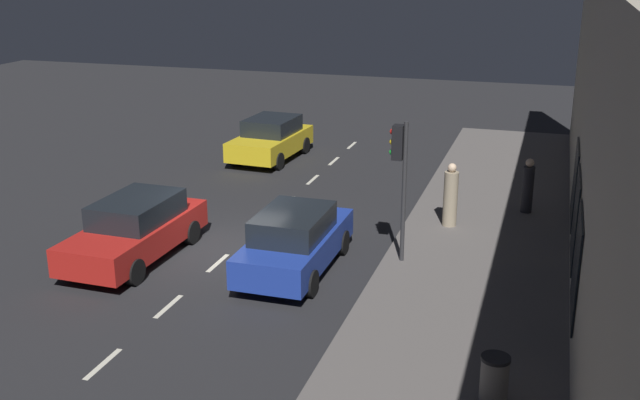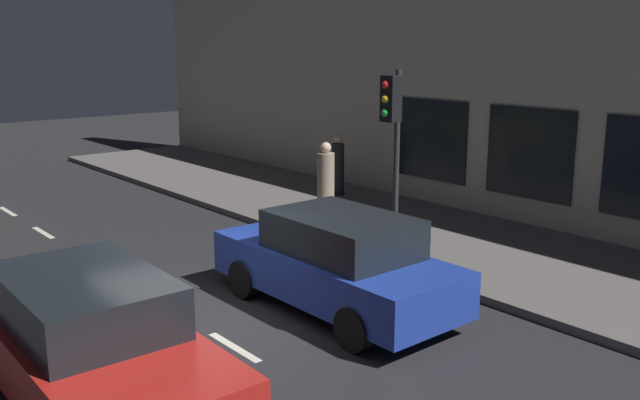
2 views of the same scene
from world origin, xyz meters
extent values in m
plane|color=#232326|center=(0.00, 0.00, 0.00)|extent=(60.00, 60.00, 0.00)
cube|color=#5B5654|center=(6.25, 0.00, 0.07)|extent=(4.50, 32.00, 0.15)
cube|color=#B2A893|center=(8.80, 0.00, 3.46)|extent=(0.60, 32.00, 6.92)
cube|color=black|center=(8.47, -2.83, 1.76)|extent=(0.04, 2.19, 2.02)
cube|color=black|center=(8.47, 0.00, 1.76)|extent=(0.04, 2.19, 2.02)
cube|color=black|center=(8.47, 2.83, 1.76)|extent=(0.04, 2.19, 2.02)
cube|color=beige|center=(0.00, -6.20, 0.00)|extent=(0.12, 1.20, 0.01)
cube|color=beige|center=(0.00, -3.60, 0.00)|extent=(0.12, 1.20, 0.01)
cube|color=beige|center=(0.00, -1.00, 0.00)|extent=(0.12, 1.20, 0.01)
cube|color=beige|center=(0.00, 1.60, 0.00)|extent=(0.12, 1.20, 0.01)
cube|color=beige|center=(0.00, 4.20, 0.00)|extent=(0.12, 1.20, 0.01)
cube|color=beige|center=(0.00, 6.80, 0.00)|extent=(0.12, 1.20, 0.01)
cube|color=beige|center=(0.00, 9.40, 0.00)|extent=(0.12, 1.20, 0.01)
cube|color=beige|center=(0.00, 12.00, 0.00)|extent=(0.12, 1.20, 0.01)
cylinder|color=#2D2D30|center=(4.47, 0.23, 1.92)|extent=(0.11, 0.11, 3.54)
cube|color=black|center=(4.29, 0.23, 3.17)|extent=(0.26, 0.32, 0.84)
sphere|color=red|center=(4.15, 0.23, 3.42)|extent=(0.15, 0.15, 0.15)
sphere|color=gold|center=(4.15, 0.23, 3.17)|extent=(0.15, 0.15, 0.15)
sphere|color=green|center=(4.15, 0.23, 2.92)|extent=(0.15, 0.15, 0.15)
cube|color=red|center=(-2.12, -1.34, 0.63)|extent=(1.90, 4.59, 0.70)
cube|color=black|center=(-2.12, -1.16, 1.28)|extent=(1.64, 2.40, 0.60)
cylinder|color=black|center=(-1.32, -2.77, 0.32)|extent=(0.23, 0.64, 0.64)
cylinder|color=black|center=(-2.99, -2.73, 0.32)|extent=(0.23, 0.64, 0.64)
cylinder|color=black|center=(-1.25, 0.05, 0.32)|extent=(0.23, 0.64, 0.64)
cylinder|color=black|center=(-2.93, 0.09, 0.32)|extent=(0.23, 0.64, 0.64)
cube|color=#1E389E|center=(2.03, -0.80, 0.63)|extent=(1.77, 4.35, 0.70)
cube|color=black|center=(2.03, -0.98, 1.28)|extent=(1.55, 2.27, 0.60)
cylinder|color=black|center=(1.21, 0.54, 0.32)|extent=(0.22, 0.64, 0.64)
cylinder|color=black|center=(2.84, 0.55, 0.32)|extent=(0.22, 0.64, 0.64)
cylinder|color=black|center=(1.22, -2.15, 0.32)|extent=(0.22, 0.64, 0.64)
cylinder|color=black|center=(2.85, -2.15, 0.32)|extent=(0.22, 0.64, 0.64)
cube|color=gold|center=(-2.38, 8.96, 0.63)|extent=(2.11, 4.21, 0.70)
cube|color=black|center=(-2.37, 9.13, 1.28)|extent=(1.77, 2.23, 0.60)
cylinder|color=black|center=(-1.58, 7.64, 0.32)|extent=(0.26, 0.65, 0.64)
cylinder|color=black|center=(-3.33, 7.74, 0.32)|extent=(0.26, 0.65, 0.64)
cylinder|color=black|center=(-1.43, 10.18, 0.32)|extent=(0.26, 0.65, 0.64)
cylinder|color=black|center=(-3.18, 10.28, 0.32)|extent=(0.26, 0.65, 0.64)
cylinder|color=gray|center=(5.24, 3.17, 0.93)|extent=(0.55, 0.55, 1.57)
sphere|color=beige|center=(5.24, 3.17, 1.84)|extent=(0.25, 0.25, 0.25)
cube|color=beige|center=(5.18, 3.27, 1.84)|extent=(0.08, 0.07, 0.07)
cylinder|color=#232328|center=(7.25, 5.02, 0.84)|extent=(0.46, 0.46, 1.39)
sphere|color=beige|center=(7.25, 5.02, 1.66)|extent=(0.25, 0.25, 0.25)
cube|color=beige|center=(7.32, 5.12, 1.66)|extent=(0.08, 0.08, 0.07)
cylinder|color=slate|center=(7.23, -5.45, 0.54)|extent=(0.48, 0.48, 0.78)
cylinder|color=black|center=(7.23, -5.45, 0.96)|extent=(0.51, 0.51, 0.06)
camera|label=1|loc=(7.79, -17.13, 7.46)|focal=42.48mm
camera|label=2|loc=(-4.86, -8.67, 4.18)|focal=38.89mm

